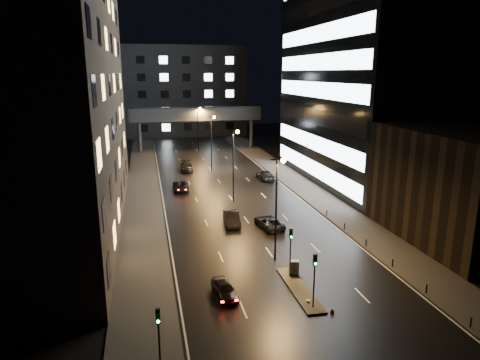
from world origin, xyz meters
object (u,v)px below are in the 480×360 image
Objects in this scene: car_away_c at (181,187)px; car_away_a at (225,289)px; car_away_b at (232,218)px; car_toward_b at (265,175)px; car_away_d at (187,167)px; car_toward_a at (269,222)px; utility_cabinet at (294,268)px.

car_away_a is at bearing -88.59° from car_away_c.
car_away_b is 22.91m from car_toward_b.
car_toward_a is at bearing -75.11° from car_away_d.
car_toward_a is at bearing 99.38° from utility_cabinet.
car_toward_b reaches higher than car_away_c.
car_toward_b is at bearing -111.79° from car_toward_a.
utility_cabinet reaches higher than car_toward_a.
car_away_d is 1.03× the size of car_toward_b.
car_toward_b reaches higher than car_toward_a.
car_away_b is at bearing -33.36° from car_toward_a.
car_away_b is 1.01× the size of car_away_c.
utility_cabinet is (7.47, -30.82, 0.13)m from car_away_c.
car_away_a is 33.02m from car_away_c.
car_away_d is at bearing -40.60° from car_toward_b.
car_away_c is (-4.65, 16.57, -0.14)m from car_away_b.
car_away_d is 4.15× the size of utility_cabinet.
car_away_a is 0.78× the size of car_away_c.
car_away_b is at bearing -74.20° from car_away_c.
car_away_b is 0.91× the size of car_away_d.
car_away_a is at bearing -88.34° from car_away_d.
car_toward_b is at bearing -34.29° from car_away_d.
utility_cabinet is (2.82, -14.25, -0.01)m from car_away_b.
utility_cabinet is (5.24, -44.48, 0.02)m from car_away_d.
car_away_c reaches higher than car_away_a.
car_away_b reaches higher than utility_cabinet.
car_away_d reaches higher than car_away_a.
car_away_c is at bearing 118.90° from utility_cabinet.
car_away_a is at bearing -98.43° from car_away_b.
car_away_b is 4.56m from car_toward_a.
utility_cabinet is at bearing -79.80° from car_away_d.
car_away_a is at bearing -146.68° from utility_cabinet.
car_toward_a reaches higher than car_away_a.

